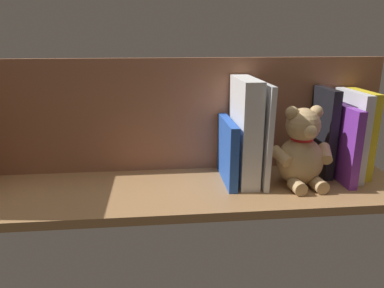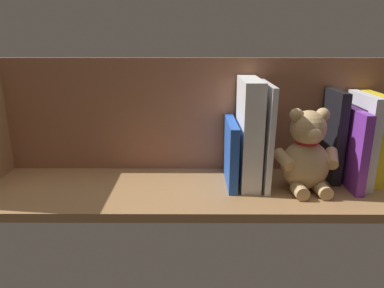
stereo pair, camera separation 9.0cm
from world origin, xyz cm
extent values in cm
cube|color=#A87A4C|center=(0.00, 0.00, -1.10)|extent=(112.29, 31.12, 2.20)
cube|color=#9D6245|center=(0.00, -13.31, 15.92)|extent=(112.29, 1.50, 31.83)
cube|color=yellow|center=(-46.93, -4.97, 11.70)|extent=(2.59, 14.38, 23.40)
cube|color=silver|center=(-43.50, -3.82, 11.76)|extent=(2.46, 16.69, 23.52)
cube|color=purple|center=(-40.28, -2.52, 10.10)|extent=(2.18, 19.28, 20.20)
cube|color=black|center=(-37.10, -5.87, 12.06)|extent=(2.37, 12.58, 24.11)
ellipsoid|color=tan|center=(-28.08, 1.30, 6.34)|extent=(12.85, 11.68, 12.68)
sphere|color=tan|center=(-28.08, 1.30, 15.95)|extent=(8.72, 8.72, 8.72)
sphere|color=tan|center=(-31.34, 1.04, 19.22)|extent=(3.37, 3.37, 3.37)
sphere|color=tan|center=(-24.82, 1.55, 19.22)|extent=(3.37, 3.37, 3.37)
sphere|color=#DBB77F|center=(-28.36, 4.99, 15.30)|extent=(3.37, 3.37, 3.37)
cylinder|color=tan|center=(-34.21, 2.41, 8.56)|extent=(4.54, 6.80, 4.69)
cylinder|color=tan|center=(-22.19, 3.34, 8.56)|extent=(5.28, 6.90, 4.69)
cylinder|color=tan|center=(-31.34, 6.45, 1.68)|extent=(3.73, 5.00, 3.37)
cylinder|color=tan|center=(-25.65, 6.89, 1.68)|extent=(3.73, 5.00, 3.37)
torus|color=red|center=(-28.08, 1.30, 12.48)|extent=(6.22, 6.22, 0.99)
cube|color=silver|center=(-18.25, -2.86, 13.17)|extent=(1.78, 18.60, 26.35)
cube|color=white|center=(-14.21, -3.21, 13.67)|extent=(4.91, 17.69, 27.34)
cube|color=blue|center=(-9.74, -3.04, 8.32)|extent=(2.23, 18.23, 16.63)
camera|label=1|loc=(8.61, 86.15, 37.90)|focal=33.63mm
camera|label=2|loc=(-0.42, 86.58, 37.90)|focal=33.63mm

